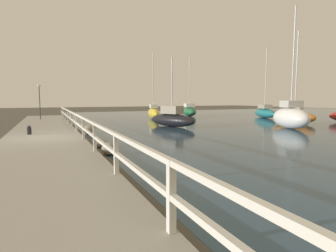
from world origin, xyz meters
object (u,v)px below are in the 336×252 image
sailboat_white (291,117)px  sailboat_yellow (153,113)px  sailboat_teal (265,112)px  sailboat_green (189,111)px  dock_lamp (39,92)px  mooring_bollard (29,130)px  sailboat_black (172,119)px  sailboat_orange (294,116)px

sailboat_white → sailboat_yellow: size_ratio=1.23×
sailboat_teal → sailboat_green: (-6.10, 6.01, 0.03)m
dock_lamp → sailboat_green: (16.15, 2.11, -2.00)m
mooring_bollard → sailboat_black: size_ratio=0.09×
sailboat_orange → sailboat_black: 10.48m
dock_lamp → sailboat_orange: bearing=-28.2°
mooring_bollard → sailboat_green: bearing=38.4°
mooring_bollard → sailboat_orange: 19.47m
sailboat_orange → sailboat_teal: (3.09, 6.37, 0.01)m
sailboat_white → sailboat_black: (-6.85, 4.63, -0.22)m
dock_lamp → sailboat_yellow: 10.76m
sailboat_orange → sailboat_black: bearing=145.2°
sailboat_teal → dock_lamp: bearing=-167.0°
dock_lamp → sailboat_yellow: size_ratio=0.46×
sailboat_orange → mooring_bollard: bearing=158.9°
sailboat_black → sailboat_white: bearing=-53.9°
dock_lamp → sailboat_teal: sailboat_teal is taller
sailboat_black → mooring_bollard: bearing=177.0°
dock_lamp → sailboat_black: sailboat_black is taller
mooring_bollard → sailboat_teal: size_ratio=0.06×
sailboat_yellow → sailboat_green: bearing=37.8°
sailboat_white → sailboat_orange: size_ratio=1.09×
sailboat_yellow → sailboat_teal: (11.68, -3.62, -0.03)m
sailboat_white → sailboat_black: size_ratio=1.63×
sailboat_black → sailboat_green: sailboat_green is taller
sailboat_white → sailboat_teal: (6.49, 8.86, -0.20)m
sailboat_white → sailboat_yellow: 13.52m
sailboat_white → sailboat_black: sailboat_white is taller
sailboat_teal → sailboat_green: sailboat_teal is taller
sailboat_white → sailboat_orange: 4.23m
mooring_bollard → dock_lamp: dock_lamp is taller
sailboat_orange → sailboat_yellow: sailboat_orange is taller
dock_lamp → sailboat_green: sailboat_green is taller
dock_lamp → sailboat_green: size_ratio=0.44×
sailboat_green → sailboat_yellow: bearing=-140.0°
dock_lamp → sailboat_green: bearing=7.5°
mooring_bollard → sailboat_green: size_ratio=0.06×
dock_lamp → sailboat_white: size_ratio=0.38×
sailboat_teal → sailboat_green: size_ratio=1.08×
mooring_bollard → sailboat_orange: size_ratio=0.06×
sailboat_black → dock_lamp: bearing=117.8°
sailboat_yellow → sailboat_green: 6.07m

